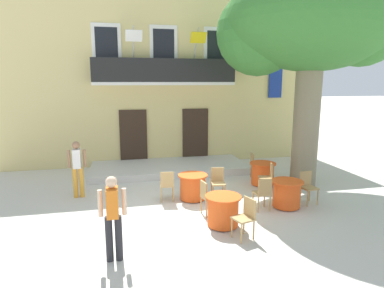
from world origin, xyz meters
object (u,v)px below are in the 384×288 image
object	(u,v)px
cafe_chair_front_0	(255,164)
cafe_chair_front_1	(268,176)
cafe_chair_middle_1	(263,192)
cafe_table_near_tree	(193,187)
cafe_table_middle	(287,194)
cafe_chair_near_tree_1	(218,181)
pedestrian_near_entrance	(113,214)
cafe_chair_near_tree_0	(167,184)
cafe_chair_middle_0	(308,185)
cafe_table_front	(263,174)
cafe_chair_far_side_1	(207,195)
cafe_table_far_side	(223,211)
pedestrian_mid_plaza	(77,166)
plane_tree	(309,24)
cafe_chair_far_side_0	(246,215)

from	to	relation	value
cafe_chair_front_0	cafe_chair_front_1	distance (m)	1.50
cafe_chair_middle_1	cafe_chair_front_0	bearing A→B (deg)	70.95
cafe_table_near_tree	cafe_table_middle	distance (m)	2.65
cafe_table_near_tree	cafe_chair_near_tree_1	size ratio (longest dim) A/B	0.95
pedestrian_near_entrance	cafe_chair_near_tree_0	bearing A→B (deg)	63.70
cafe_chair_middle_0	cafe_table_front	world-z (taller)	cafe_chair_middle_0
cafe_table_front	cafe_chair_far_side_1	bearing A→B (deg)	-140.26
cafe_chair_middle_1	cafe_table_front	world-z (taller)	cafe_chair_middle_1
cafe_table_far_side	pedestrian_mid_plaza	size ratio (longest dim) A/B	0.51
cafe_chair_near_tree_0	cafe_chair_middle_1	world-z (taller)	same
cafe_table_near_tree	cafe_table_middle	world-z (taller)	same
cafe_table_middle	pedestrian_mid_plaza	distance (m)	6.08
cafe_chair_middle_0	cafe_table_near_tree	bearing A→B (deg)	162.74
plane_tree	pedestrian_near_entrance	size ratio (longest dim) A/B	4.08
cafe_table_front	cafe_chair_far_side_1	world-z (taller)	cafe_chair_far_side_1
cafe_chair_middle_0	cafe_chair_far_side_1	bearing A→B (deg)	-175.83
cafe_table_far_side	pedestrian_near_entrance	distance (m)	2.78
cafe_chair_far_side_0	pedestrian_near_entrance	world-z (taller)	pedestrian_near_entrance
cafe_chair_middle_0	cafe_chair_front_0	world-z (taller)	same
cafe_table_far_side	pedestrian_near_entrance	bearing A→B (deg)	-157.99
pedestrian_mid_plaza	cafe_table_front	bearing A→B (deg)	-0.70
cafe_chair_near_tree_1	cafe_chair_far_side_0	xyz separation A→B (m)	(-0.14, -2.58, 0.00)
cafe_table_far_side	cafe_chair_far_side_0	size ratio (longest dim) A/B	0.95
cafe_chair_near_tree_0	cafe_chair_near_tree_1	distance (m)	1.51
cafe_chair_middle_0	cafe_chair_front_1	distance (m)	1.30
cafe_table_near_tree	cafe_chair_far_side_0	size ratio (longest dim) A/B	0.95
cafe_table_middle	cafe_chair_front_1	distance (m)	1.28
cafe_chair_far_side_1	cafe_chair_near_tree_1	bearing A→B (deg)	61.31
cafe_table_front	cafe_table_middle	bearing A→B (deg)	-95.55
cafe_chair_far_side_1	pedestrian_mid_plaza	world-z (taller)	pedestrian_mid_plaza
cafe_table_near_tree	cafe_table_far_side	xyz separation A→B (m)	(0.31, -1.92, 0.00)
cafe_chair_near_tree_0	cafe_table_middle	size ratio (longest dim) A/B	1.05
pedestrian_mid_plaza	cafe_table_middle	bearing A→B (deg)	-20.10
cafe_chair_far_side_1	pedestrian_mid_plaza	xyz separation A→B (m)	(-3.41, 2.12, 0.44)
cafe_table_middle	cafe_chair_near_tree_1	bearing A→B (deg)	145.67
cafe_table_middle	cafe_chair_middle_1	bearing A→B (deg)	-172.83
cafe_table_front	cafe_table_far_side	world-z (taller)	same
plane_tree	cafe_chair_middle_0	distance (m)	4.89
cafe_chair_near_tree_0	cafe_chair_front_1	bearing A→B (deg)	2.12
cafe_chair_near_tree_0	cafe_chair_far_side_0	xyz separation A→B (m)	(1.37, -2.62, 0.00)
cafe_chair_near_tree_0	cafe_chair_middle_1	xyz separation A→B (m)	(2.40, -1.25, 0.00)
cafe_table_near_tree	cafe_chair_front_1	bearing A→B (deg)	2.93
cafe_chair_near_tree_0	cafe_chair_far_side_0	world-z (taller)	same
cafe_chair_front_0	cafe_chair_middle_1	bearing A→B (deg)	-109.05
plane_tree	cafe_chair_far_side_0	bearing A→B (deg)	-135.22
cafe_table_near_tree	cafe_chair_front_1	distance (m)	2.44
cafe_table_front	pedestrian_mid_plaza	xyz separation A→B (m)	(-5.88, 0.07, 0.57)
cafe_table_front	cafe_table_far_side	size ratio (longest dim) A/B	1.00
pedestrian_near_entrance	pedestrian_mid_plaza	size ratio (longest dim) A/B	0.99
plane_tree	cafe_table_front	distance (m)	4.91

